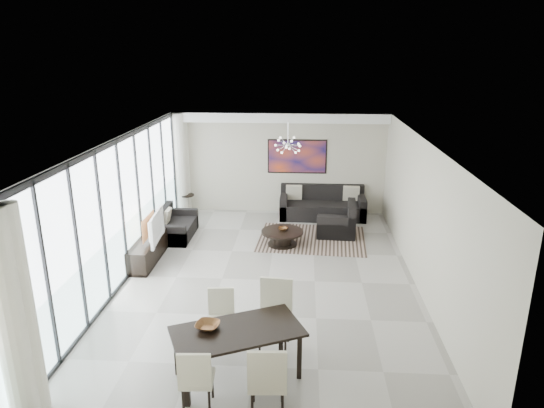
# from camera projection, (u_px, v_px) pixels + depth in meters

# --- Properties ---
(room_shell) EXTENTS (6.00, 9.00, 2.90)m
(room_shell) POSITION_uv_depth(u_px,v_px,m) (291.00, 214.00, 9.53)
(room_shell) COLOR #A8A39B
(room_shell) RESTS_ON ground
(window_wall) EXTENTS (0.37, 8.95, 2.90)m
(window_wall) POSITION_uv_depth(u_px,v_px,m) (126.00, 210.00, 9.74)
(window_wall) COLOR white
(window_wall) RESTS_ON floor
(soffit) EXTENTS (5.98, 0.40, 0.26)m
(soffit) POSITION_uv_depth(u_px,v_px,m) (279.00, 117.00, 13.25)
(soffit) COLOR white
(soffit) RESTS_ON room_shell
(painting) EXTENTS (1.68, 0.04, 0.98)m
(painting) POSITION_uv_depth(u_px,v_px,m) (297.00, 157.00, 13.72)
(painting) COLOR #C9431B
(painting) RESTS_ON room_shell
(chandelier) EXTENTS (0.66, 0.66, 0.71)m
(chandelier) POSITION_uv_depth(u_px,v_px,m) (288.00, 145.00, 11.65)
(chandelier) COLOR silver
(chandelier) RESTS_ON room_shell
(rug) EXTENTS (2.76, 2.18, 0.01)m
(rug) POSITION_uv_depth(u_px,v_px,m) (312.00, 239.00, 12.17)
(rug) COLOR black
(rug) RESTS_ON floor
(coffee_table) EXTENTS (1.03, 1.03, 0.36)m
(coffee_table) POSITION_uv_depth(u_px,v_px,m) (282.00, 237.00, 11.75)
(coffee_table) COLOR black
(coffee_table) RESTS_ON floor
(bowl_coffee) EXTENTS (0.29, 0.29, 0.07)m
(bowl_coffee) POSITION_uv_depth(u_px,v_px,m) (283.00, 229.00, 11.72)
(bowl_coffee) COLOR brown
(bowl_coffee) RESTS_ON coffee_table
(sofa_main) EXTENTS (2.38, 0.97, 0.87)m
(sofa_main) POSITION_uv_depth(u_px,v_px,m) (322.00, 207.00, 13.71)
(sofa_main) COLOR black
(sofa_main) RESTS_ON floor
(loveseat) EXTENTS (0.82, 1.46, 0.73)m
(loveseat) POSITION_uv_depth(u_px,v_px,m) (175.00, 227.00, 12.25)
(loveseat) COLOR black
(loveseat) RESTS_ON floor
(armchair) EXTENTS (1.01, 1.06, 0.85)m
(armchair) POSITION_uv_depth(u_px,v_px,m) (338.00, 223.00, 12.42)
(armchair) COLOR black
(armchair) RESTS_ON floor
(side_table) EXTENTS (0.41, 0.41, 0.56)m
(side_table) POSITION_uv_depth(u_px,v_px,m) (187.00, 200.00, 14.00)
(side_table) COLOR black
(side_table) RESTS_ON floor
(tv_console) EXTENTS (0.46, 1.65, 0.52)m
(tv_console) POSITION_uv_depth(u_px,v_px,m) (147.00, 251.00, 10.81)
(tv_console) COLOR black
(tv_console) RESTS_ON floor
(television) EXTENTS (0.24, 1.15, 0.66)m
(television) POSITION_uv_depth(u_px,v_px,m) (152.00, 227.00, 10.57)
(television) COLOR gray
(television) RESTS_ON tv_console
(dining_table) EXTENTS (2.04, 1.59, 0.76)m
(dining_table) POSITION_uv_depth(u_px,v_px,m) (237.00, 335.00, 6.86)
(dining_table) COLOR black
(dining_table) RESTS_ON floor
(dining_chair_sw) EXTENTS (0.46, 0.46, 0.94)m
(dining_chair_sw) POSITION_uv_depth(u_px,v_px,m) (196.00, 376.00, 6.22)
(dining_chair_sw) COLOR #B8B399
(dining_chair_sw) RESTS_ON floor
(dining_chair_se) EXTENTS (0.52, 0.52, 1.06)m
(dining_chair_se) POSITION_uv_depth(u_px,v_px,m) (267.00, 377.00, 6.08)
(dining_chair_se) COLOR #B8B399
(dining_chair_se) RESTS_ON floor
(dining_chair_nw) EXTENTS (0.46, 0.46, 0.91)m
(dining_chair_nw) POSITION_uv_depth(u_px,v_px,m) (221.00, 313.00, 7.75)
(dining_chair_nw) COLOR #B8B399
(dining_chair_nw) RESTS_ON floor
(dining_chair_ne) EXTENTS (0.55, 0.55, 1.12)m
(dining_chair_ne) POSITION_uv_depth(u_px,v_px,m) (275.00, 308.00, 7.63)
(dining_chair_ne) COLOR #B8B399
(dining_chair_ne) RESTS_ON floor
(bowl_dining) EXTENTS (0.39, 0.39, 0.08)m
(bowl_dining) POSITION_uv_depth(u_px,v_px,m) (208.00, 326.00, 6.87)
(bowl_dining) COLOR brown
(bowl_dining) RESTS_ON dining_table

